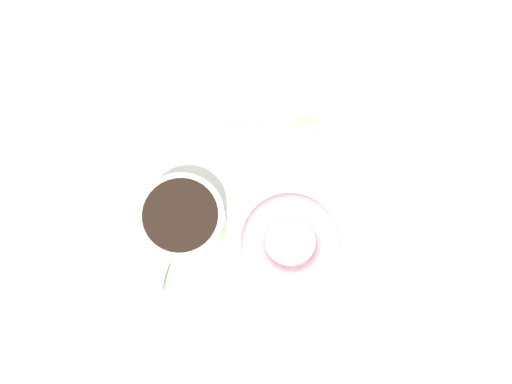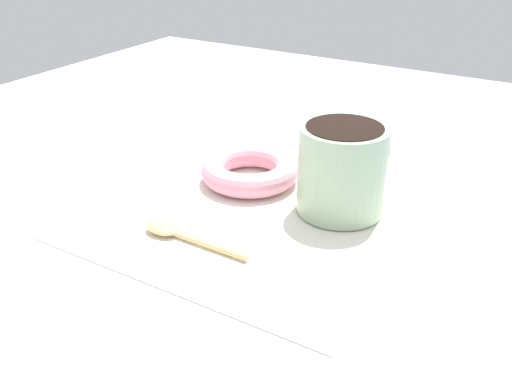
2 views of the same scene
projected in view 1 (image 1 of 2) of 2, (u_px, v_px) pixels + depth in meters
The scene contains 5 objects.
ground_plane at pixel (268, 224), 79.97cm from camera, with size 120.00×120.00×2.00cm, color #B2BCC6.
napkin at pixel (256, 197), 79.54cm from camera, with size 30.54×30.54×0.30cm, color white.
coffee_cup at pixel (184, 225), 73.89cm from camera, with size 11.95×8.72×8.98cm.
donut at pixel (291, 244), 76.77cm from camera, with size 10.89×10.89×2.66cm, color pink.
spoon at pixel (295, 126), 80.95cm from camera, with size 2.46×11.43×0.90cm.
Camera 1 is at (-15.71, 0.54, 77.50)cm, focal length 50.00 mm.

